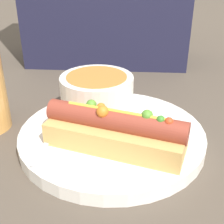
% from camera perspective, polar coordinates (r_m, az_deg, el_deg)
% --- Properties ---
extents(ground_plane, '(4.00, 4.00, 0.00)m').
position_cam_1_polar(ground_plane, '(0.44, 0.00, -5.35)').
color(ground_plane, '#4C4238').
extents(dinner_plate, '(0.26, 0.26, 0.02)m').
position_cam_1_polar(dinner_plate, '(0.44, 0.00, -4.36)').
color(dinner_plate, white).
rests_on(dinner_plate, ground_plane).
extents(hot_dog, '(0.18, 0.11, 0.06)m').
position_cam_1_polar(hot_dog, '(0.39, 0.64, -3.47)').
color(hot_dog, tan).
rests_on(hot_dog, dinner_plate).
extents(soup_bowl, '(0.11, 0.11, 0.05)m').
position_cam_1_polar(soup_bowl, '(0.48, -2.78, 3.86)').
color(soup_bowl, silver).
rests_on(soup_bowl, dinner_plate).
extents(spoon, '(0.03, 0.15, 0.01)m').
position_cam_1_polar(spoon, '(0.46, -9.28, -0.98)').
color(spoon, '#B7B7BC').
rests_on(spoon, dinner_plate).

